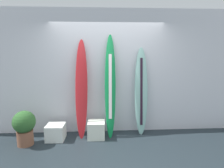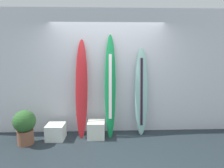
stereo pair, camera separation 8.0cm
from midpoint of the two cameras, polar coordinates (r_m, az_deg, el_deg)
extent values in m
cube|color=#212B31|center=(3.73, -1.14, -21.11)|extent=(8.00, 8.00, 0.04)
cube|color=silver|center=(4.52, -1.85, 3.53)|extent=(7.20, 0.20, 2.80)
ellipsoid|color=red|center=(4.26, -9.46, -1.50)|extent=(0.29, 0.41, 2.14)
cone|color=black|center=(4.42, -9.28, -13.03)|extent=(0.07, 0.09, 0.11)
ellipsoid|color=#118140|center=(4.24, -1.07, -0.72)|extent=(0.25, 0.42, 2.24)
cube|color=white|center=(4.21, -1.06, -0.72)|extent=(0.08, 0.24, 1.38)
ellipsoid|color=#8CC2B7|center=(4.41, 7.99, -2.21)|extent=(0.29, 0.28, 1.97)
cube|color=black|center=(4.38, 8.08, -2.26)|extent=(0.05, 0.17, 1.49)
cone|color=black|center=(4.60, 7.86, -12.22)|extent=(0.07, 0.08, 0.11)
cube|color=white|center=(4.48, -16.62, -13.30)|extent=(0.39, 0.39, 0.33)
cube|color=white|center=(4.40, -5.13, -13.12)|extent=(0.38, 0.38, 0.37)
cylinder|color=brown|center=(4.47, -24.49, -14.09)|extent=(0.32, 0.32, 0.30)
sphere|color=#30612C|center=(4.35, -24.81, -10.00)|extent=(0.45, 0.45, 0.45)
camera|label=1|loc=(0.04, -90.55, -0.09)|focal=31.29mm
camera|label=2|loc=(0.04, 89.45, 0.09)|focal=31.29mm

